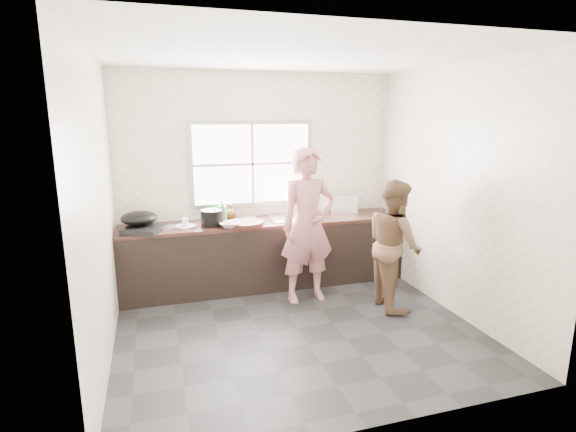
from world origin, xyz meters
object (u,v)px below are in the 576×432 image
object	(u,v)px
person_side	(394,244)
bottle_green	(223,211)
woman	(308,231)
cutting_board	(245,223)
bowl_mince	(230,225)
dish_rack	(344,204)
wok	(139,218)
bowl_held	(313,219)
bottle_brown_tall	(215,217)
bowl_crabs	(308,217)
pot_lid_right	(185,226)
black_pot	(212,218)
bottle_brown_short	(230,212)
burner	(144,229)
glass_jar	(185,223)
plate_food	(185,226)
pot_lid_left	(167,227)

from	to	relation	value
person_side	bottle_green	world-z (taller)	person_side
woman	bottle_green	xyz separation A→B (m)	(-0.89, 0.64, 0.16)
cutting_board	bowl_mince	world-z (taller)	bowl_mince
bowl_mince	dish_rack	bearing A→B (deg)	10.80
person_side	dish_rack	distance (m)	1.18
bottle_green	wok	xyz separation A→B (m)	(-0.98, -0.07, -0.01)
bowl_held	bottle_brown_tall	xyz separation A→B (m)	(-1.20, 0.19, 0.06)
bowl_crabs	bottle_brown_tall	world-z (taller)	bottle_brown_tall
dish_rack	pot_lid_right	distance (m)	2.12
black_pot	bottle_brown_short	world-z (taller)	black_pot
cutting_board	burner	size ratio (longest dim) A/B	1.12
cutting_board	pot_lid_right	size ratio (longest dim) A/B	1.62
woman	bottle_brown_short	bearing A→B (deg)	129.41
dish_rack	pot_lid_right	world-z (taller)	dish_rack
person_side	bowl_held	xyz separation A→B (m)	(-0.68, 0.84, 0.15)
cutting_board	bowl_held	distance (m)	0.85
black_pot	bottle_brown_tall	world-z (taller)	black_pot
pot_lid_right	burner	bearing A→B (deg)	-166.86
person_side	glass_jar	distance (m)	2.45
woman	plate_food	size ratio (longest dim) A/B	7.14
bowl_crabs	bowl_held	bearing A→B (deg)	-79.03
person_side	plate_food	bearing A→B (deg)	70.37
bowl_mince	bowl_crabs	bearing A→B (deg)	6.45
bowl_mince	burner	distance (m)	0.98
bottle_green	wok	world-z (taller)	bottle_green
cutting_board	bottle_green	size ratio (longest dim) A/B	1.54
bottle_green	bowl_mince	bearing A→B (deg)	-79.77
woman	dish_rack	size ratio (longest dim) A/B	4.83
burner	dish_rack	distance (m)	2.60
bowl_mince	bottle_brown_short	distance (m)	0.45
dish_rack	cutting_board	bearing A→B (deg)	-148.10
bowl_mince	black_pot	distance (m)	0.25
burner	pot_lid_left	world-z (taller)	burner
bottle_brown_tall	bottle_green	bearing A→B (deg)	28.04
glass_jar	burner	xyz separation A→B (m)	(-0.47, -0.10, -0.02)
bottle_brown_short	burner	bearing A→B (deg)	-160.25
bottle_green	dish_rack	xyz separation A→B (m)	(1.65, 0.06, -0.01)
cutting_board	bottle_brown_short	world-z (taller)	bottle_brown_short
cutting_board	bowl_mince	xyz separation A→B (m)	(-0.19, -0.05, 0.01)
pot_lid_right	black_pot	bearing A→B (deg)	-4.87
bowl_held	dish_rack	bearing A→B (deg)	28.79
wok	bottle_brown_short	bearing A→B (deg)	12.95
wok	bowl_crabs	bearing A→B (deg)	-1.93
glass_jar	pot_lid_left	world-z (taller)	glass_jar
bowl_held	pot_lid_left	world-z (taller)	bowl_held
bottle_green	bowl_held	bearing A→B (deg)	-12.91
bottle_brown_tall	glass_jar	xyz separation A→B (m)	(-0.36, -0.04, -0.04)
bowl_held	bottle_green	size ratio (longest dim) A/B	0.64
bowl_held	dish_rack	world-z (taller)	dish_rack
black_pot	pot_lid_right	bearing A→B (deg)	175.13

